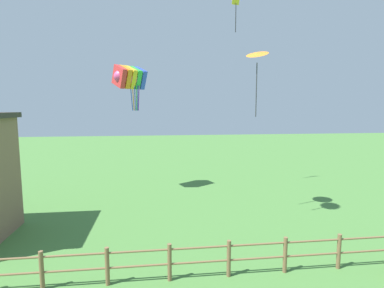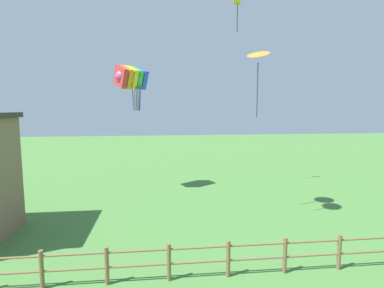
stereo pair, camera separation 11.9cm
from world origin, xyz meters
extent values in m
cylinder|color=brown|center=(-4.99, 6.74, 0.63)|extent=(0.14, 0.14, 1.27)
cylinder|color=brown|center=(-3.00, 6.74, 0.63)|extent=(0.14, 0.14, 1.27)
cylinder|color=brown|center=(-1.00, 6.74, 0.63)|extent=(0.14, 0.14, 1.27)
cylinder|color=brown|center=(1.00, 6.74, 0.63)|extent=(0.14, 0.14, 1.27)
cylinder|color=brown|center=(3.00, 6.74, 0.63)|extent=(0.14, 0.14, 1.27)
cylinder|color=brown|center=(4.99, 6.74, 0.63)|extent=(0.14, 0.14, 1.27)
cylinder|color=brown|center=(0.00, 6.74, 1.08)|extent=(21.97, 0.07, 0.07)
cylinder|color=brown|center=(0.00, 6.74, 0.57)|extent=(21.97, 0.07, 0.07)
ellipsoid|color=#E54C8C|center=(-2.97, 17.59, 7.68)|extent=(2.67, 2.51, 1.55)
cube|color=red|center=(-3.58, 17.16, 7.68)|extent=(1.15, 1.47, 1.57)
cube|color=orange|center=(-3.28, 17.38, 7.68)|extent=(1.15, 1.47, 1.57)
cube|color=yellow|center=(-2.97, 17.59, 7.68)|extent=(1.15, 1.47, 1.57)
cube|color=green|center=(-2.67, 17.80, 7.68)|extent=(1.15, 1.47, 1.57)
cube|color=blue|center=(-2.37, 18.01, 7.68)|extent=(1.15, 1.47, 1.57)
cylinder|color=blue|center=(-2.86, 17.39, 6.32)|extent=(0.17, 0.28, 1.61)
cylinder|color=orange|center=(-2.75, 17.40, 6.32)|extent=(0.13, 0.28, 1.61)
cylinder|color=blue|center=(-2.65, 17.42, 6.32)|extent=(0.08, 0.28, 1.61)
cylinder|color=green|center=(-2.56, 17.44, 6.32)|extent=(0.08, 0.28, 1.61)
cylinder|color=blue|center=(-2.47, 17.46, 6.32)|extent=(0.13, 0.28, 1.61)
cylinder|color=purple|center=(-2.41, 17.49, 6.32)|extent=(0.17, 0.28, 1.61)
cylinder|color=black|center=(4.06, 17.60, 11.64)|extent=(0.05, 0.05, 1.84)
cone|color=orange|center=(3.82, 12.50, 8.43)|extent=(1.56, 1.54, 0.53)
cylinder|color=#333338|center=(3.82, 12.50, 6.60)|extent=(0.05, 0.05, 2.75)
camera|label=1|loc=(-1.44, -2.59, 5.68)|focal=28.00mm
camera|label=2|loc=(-1.32, -2.60, 5.68)|focal=28.00mm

